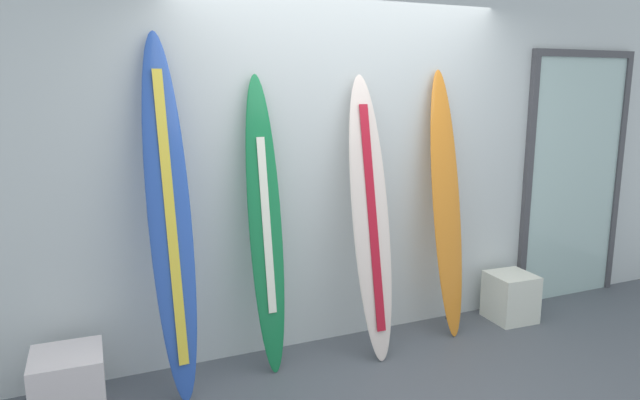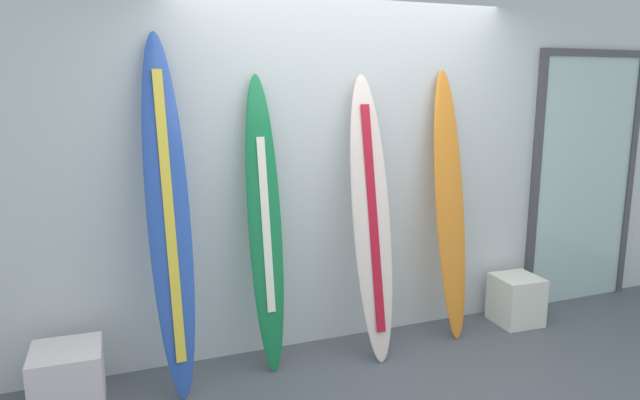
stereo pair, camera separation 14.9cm
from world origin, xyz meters
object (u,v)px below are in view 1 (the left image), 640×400
surfboard_cobalt (170,217)px  surfboard_sunset (446,207)px  display_block_left (511,297)px  surfboard_emerald (266,228)px  display_block_center (69,385)px  surfboard_ivory (371,219)px  glass_door (574,174)px

surfboard_cobalt → surfboard_sunset: surfboard_cobalt is taller
display_block_left → surfboard_emerald: bearing=178.3°
display_block_center → surfboard_ivory: bearing=2.4°
surfboard_emerald → display_block_left: (2.08, -0.06, -0.78)m
surfboard_sunset → glass_door: 1.52m
glass_door → display_block_left: bearing=-164.0°
surfboard_cobalt → display_block_center: 1.12m
display_block_center → glass_door: bearing=4.7°
surfboard_cobalt → glass_door: bearing=4.0°
surfboard_emerald → surfboard_ivory: (0.75, -0.08, 0.01)m
surfboard_cobalt → display_block_center: surfboard_cobalt is taller
surfboard_cobalt → surfboard_sunset: size_ratio=1.10×
glass_door → display_block_center: bearing=-175.3°
display_block_left → glass_door: (0.86, 0.25, 0.94)m
display_block_left → display_block_center: bearing=-178.3°
display_block_left → display_block_center: size_ratio=0.96×
surfboard_cobalt → glass_door: (3.58, 0.25, 0.02)m
surfboard_sunset → surfboard_emerald: bearing=179.8°
surfboard_cobalt → surfboard_ivory: size_ratio=1.13×
surfboard_sunset → display_block_left: 1.03m
surfboard_ivory → display_block_center: bearing=-177.6°
display_block_center → glass_door: 4.33m
surfboard_cobalt → surfboard_emerald: size_ratio=1.13×
surfboard_ivory → glass_door: 2.22m
surfboard_cobalt → display_block_left: (2.71, 0.00, -0.92)m
surfboard_emerald → surfboard_sunset: surfboard_sunset is taller
surfboard_cobalt → display_block_left: size_ratio=5.73×
surfboard_sunset → surfboard_cobalt: bearing=-178.3°
display_block_center → surfboard_sunset: bearing=3.3°
surfboard_ivory → display_block_center: size_ratio=4.89×
display_block_left → display_block_center: (-3.35, -0.10, 0.00)m
surfboard_emerald → surfboard_sunset: (1.45, -0.00, 0.02)m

